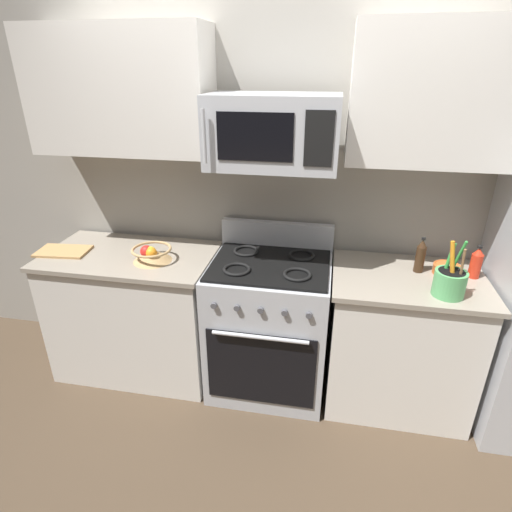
# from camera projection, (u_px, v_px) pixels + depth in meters

# --- Properties ---
(ground_plane) EXTENTS (16.00, 16.00, 0.00)m
(ground_plane) POSITION_uv_depth(u_px,v_px,m) (249.00, 462.00, 2.37)
(ground_plane) COLOR #473828
(wall_back) EXTENTS (8.00, 0.10, 2.60)m
(wall_back) POSITION_uv_depth(u_px,v_px,m) (280.00, 188.00, 2.80)
(wall_back) COLOR #9E998E
(wall_back) RESTS_ON ground
(counter_left) EXTENTS (1.13, 0.66, 0.91)m
(counter_left) POSITION_uv_depth(u_px,v_px,m) (137.00, 312.00, 2.96)
(counter_left) COLOR silver
(counter_left) RESTS_ON ground
(range_oven) EXTENTS (0.76, 0.70, 1.09)m
(range_oven) POSITION_uv_depth(u_px,v_px,m) (269.00, 324.00, 2.79)
(range_oven) COLOR #B2B5BA
(range_oven) RESTS_ON ground
(counter_right) EXTENTS (0.90, 0.66, 0.91)m
(counter_right) POSITION_uv_depth(u_px,v_px,m) (399.00, 340.00, 2.66)
(counter_right) COLOR silver
(counter_right) RESTS_ON ground
(microwave) EXTENTS (0.72, 0.44, 0.39)m
(microwave) POSITION_uv_depth(u_px,v_px,m) (273.00, 132.00, 2.29)
(microwave) COLOR #B2B5BA
(upper_cabinets_left) EXTENTS (1.12, 0.34, 0.73)m
(upper_cabinets_left) POSITION_uv_depth(u_px,v_px,m) (120.00, 91.00, 2.51)
(upper_cabinets_left) COLOR silver
(upper_cabinets_right) EXTENTS (0.89, 0.34, 0.73)m
(upper_cabinets_right) POSITION_uv_depth(u_px,v_px,m) (435.00, 95.00, 2.20)
(upper_cabinets_right) COLOR silver
(utensil_crock) EXTENTS (0.17, 0.17, 0.33)m
(utensil_crock) POSITION_uv_depth(u_px,v_px,m) (450.00, 282.00, 2.24)
(utensil_crock) COLOR #59AD66
(utensil_crock) RESTS_ON counter_right
(fruit_basket) EXTENTS (0.25, 0.25, 0.11)m
(fruit_basket) POSITION_uv_depth(u_px,v_px,m) (152.00, 254.00, 2.64)
(fruit_basket) COLOR tan
(fruit_basket) RESTS_ON counter_left
(cutting_board) EXTENTS (0.35, 0.24, 0.02)m
(cutting_board) POSITION_uv_depth(u_px,v_px,m) (63.00, 251.00, 2.79)
(cutting_board) COLOR tan
(cutting_board) RESTS_ON counter_left
(bottle_soy) EXTENTS (0.06, 0.06, 0.22)m
(bottle_soy) POSITION_uv_depth(u_px,v_px,m) (420.00, 256.00, 2.49)
(bottle_soy) COLOR #382314
(bottle_soy) RESTS_ON counter_right
(bottle_hot_sauce) EXTENTS (0.07, 0.07, 0.20)m
(bottle_hot_sauce) POSITION_uv_depth(u_px,v_px,m) (476.00, 263.00, 2.43)
(bottle_hot_sauce) COLOR red
(bottle_hot_sauce) RESTS_ON counter_right
(prep_bowl) EXTENTS (0.16, 0.16, 0.06)m
(prep_bowl) POSITION_uv_depth(u_px,v_px,m) (447.00, 269.00, 2.49)
(prep_bowl) COLOR #D1662D
(prep_bowl) RESTS_ON counter_right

